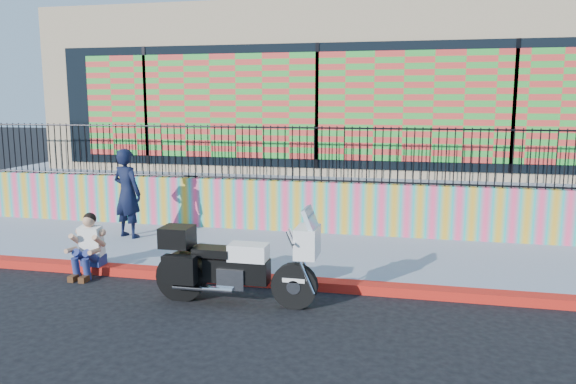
# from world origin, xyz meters

# --- Properties ---
(ground) EXTENTS (90.00, 90.00, 0.00)m
(ground) POSITION_xyz_m (0.00, 0.00, 0.00)
(ground) COLOR black
(ground) RESTS_ON ground
(red_curb) EXTENTS (16.00, 0.30, 0.15)m
(red_curb) POSITION_xyz_m (0.00, 0.00, 0.07)
(red_curb) COLOR #AB0C14
(red_curb) RESTS_ON ground
(sidewalk) EXTENTS (16.00, 3.00, 0.15)m
(sidewalk) POSITION_xyz_m (0.00, 1.65, 0.07)
(sidewalk) COLOR gray
(sidewalk) RESTS_ON ground
(mural_wall) EXTENTS (16.00, 0.20, 1.10)m
(mural_wall) POSITION_xyz_m (0.00, 3.25, 0.70)
(mural_wall) COLOR #FD4273
(mural_wall) RESTS_ON sidewalk
(metal_fence) EXTENTS (15.80, 0.04, 1.20)m
(metal_fence) POSITION_xyz_m (0.00, 3.25, 1.85)
(metal_fence) COLOR black
(metal_fence) RESTS_ON mural_wall
(elevated_platform) EXTENTS (16.00, 10.00, 1.25)m
(elevated_platform) POSITION_xyz_m (0.00, 8.35, 0.62)
(elevated_platform) COLOR gray
(elevated_platform) RESTS_ON ground
(storefront_building) EXTENTS (14.00, 8.06, 4.00)m
(storefront_building) POSITION_xyz_m (0.00, 8.13, 3.25)
(storefront_building) COLOR tan
(storefront_building) RESTS_ON elevated_platform
(police_motorcycle) EXTENTS (2.42, 0.80, 1.51)m
(police_motorcycle) POSITION_xyz_m (-0.37, -0.91, 0.63)
(police_motorcycle) COLOR black
(police_motorcycle) RESTS_ON ground
(police_officer) EXTENTS (0.78, 0.63, 1.86)m
(police_officer) POSITION_xyz_m (-3.61, 1.95, 1.08)
(police_officer) COLOR black
(police_officer) RESTS_ON sidewalk
(seated_man) EXTENTS (0.54, 0.71, 1.06)m
(seated_man) POSITION_xyz_m (-3.22, -0.22, 0.45)
(seated_man) COLOR navy
(seated_man) RESTS_ON ground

